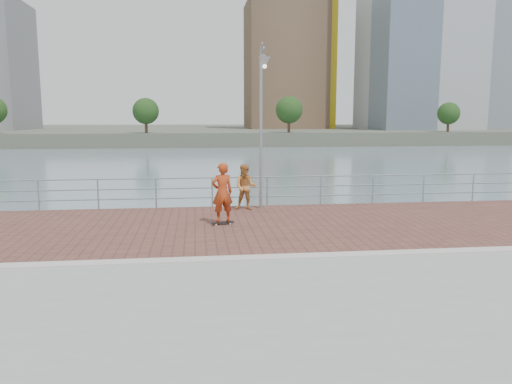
{
  "coord_description": "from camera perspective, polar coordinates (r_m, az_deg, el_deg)",
  "views": [
    {
      "loc": [
        -1.61,
        -11.3,
        3.33
      ],
      "look_at": [
        0.0,
        2.0,
        1.3
      ],
      "focal_mm": 35.0,
      "sensor_mm": 36.0,
      "label": 1
    }
  ],
  "objects": [
    {
      "name": "street_lamp",
      "position": [
        17.56,
        0.75,
        10.68
      ],
      "size": [
        0.41,
        1.18,
        5.57
      ],
      "color": "gray",
      "rests_on": "brick_lane"
    },
    {
      "name": "shoreline_trees",
      "position": [
        88.63,
        -11.99,
        9.02
      ],
      "size": [
        109.14,
        4.81,
        6.41
      ],
      "color": "#473323",
      "rests_on": "far_shore"
    },
    {
      "name": "skyline",
      "position": [
        121.46,
        8.33,
        19.04
      ],
      "size": [
        233.0,
        41.0,
        66.96
      ],
      "color": "#ADA38E",
      "rests_on": "far_shore"
    },
    {
      "name": "far_shore",
      "position": [
        133.87,
        -6.26,
        6.83
      ],
      "size": [
        320.0,
        95.0,
        2.5
      ],
      "primitive_type": "cube",
      "color": "#4C5142",
      "rests_on": "ground"
    },
    {
      "name": "skateboard",
      "position": [
        15.5,
        -3.84,
        -3.49
      ],
      "size": [
        0.73,
        0.34,
        0.08
      ],
      "rotation": [
        0.0,
        0.0,
        0.24
      ],
      "color": "black",
      "rests_on": "brick_lane"
    },
    {
      "name": "skateboarder",
      "position": [
        15.33,
        -3.88,
        -0.05
      ],
      "size": [
        0.75,
        0.58,
        1.84
      ],
      "primitive_type": "imported",
      "rotation": [
        0.0,
        0.0,
        3.38
      ],
      "color": "#AB3916",
      "rests_on": "skateboard"
    },
    {
      "name": "curb",
      "position": [
        11.88,
        1.17,
        -7.51
      ],
      "size": [
        40.0,
        0.4,
        0.06
      ],
      "primitive_type": "cube",
      "color": "#B7B5AD",
      "rests_on": "seawall"
    },
    {
      "name": "brick_lane",
      "position": [
        15.35,
        -0.72,
        -3.88
      ],
      "size": [
        40.0,
        6.8,
        0.02
      ],
      "primitive_type": "cube",
      "color": "brown",
      "rests_on": "seawall"
    },
    {
      "name": "guardrail",
      "position": [
        18.56,
        -1.86,
        0.44
      ],
      "size": [
        39.06,
        0.06,
        1.13
      ],
      "color": "#8C9EA8",
      "rests_on": "brick_lane"
    },
    {
      "name": "water",
      "position": [
        12.59,
        1.14,
        -16.42
      ],
      "size": [
        400.0,
        400.0,
        0.0
      ],
      "primitive_type": "plane",
      "color": "slate",
      "rests_on": "ground"
    },
    {
      "name": "bystander",
      "position": [
        17.79,
        -1.2,
        0.57
      ],
      "size": [
        0.91,
        0.78,
        1.64
      ],
      "primitive_type": "imported",
      "rotation": [
        0.0,
        0.0,
        -0.22
      ],
      "color": "#C07838",
      "rests_on": "brick_lane"
    }
  ]
}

